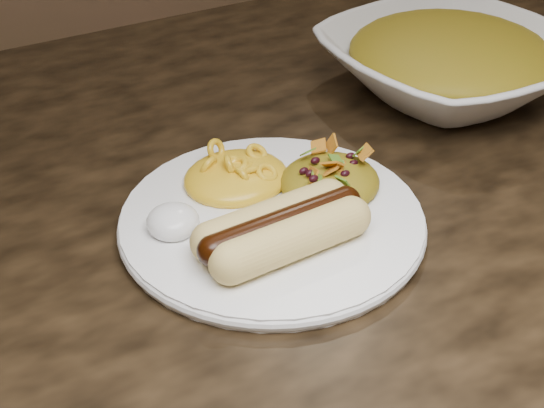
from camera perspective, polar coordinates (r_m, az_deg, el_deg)
table at (r=0.69m, az=-7.70°, el=-8.61°), size 1.60×0.90×0.75m
plate at (r=0.64m, az=0.00°, el=-1.23°), size 0.29×0.29×0.01m
hotdog at (r=0.59m, az=0.79°, el=-1.82°), size 0.12×0.07×0.03m
mac_and_cheese at (r=0.66m, az=-2.74°, el=3.02°), size 0.12×0.11×0.04m
sour_cream at (r=0.61m, az=-7.51°, el=-0.94°), size 0.05×0.05×0.03m
taco_salad at (r=0.66m, az=4.41°, el=2.32°), size 0.09×0.08×0.04m
serving_bowl at (r=0.86m, az=13.23°, el=10.16°), size 0.28×0.28×0.06m
bowl_filling at (r=0.86m, az=13.39°, el=11.24°), size 0.24×0.24×0.05m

